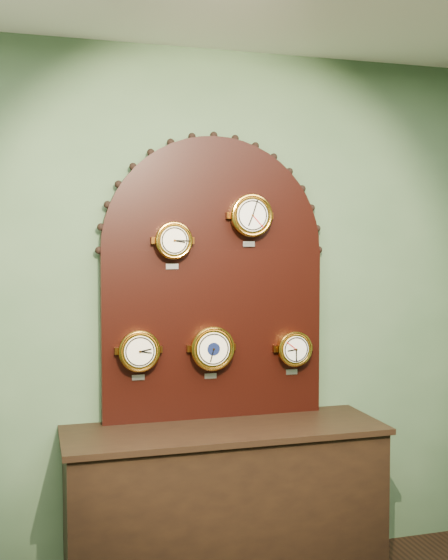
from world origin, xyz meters
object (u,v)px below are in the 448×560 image
object	(u,v)px
tide_clock	(294,349)
arabic_clock	(251,216)
shop_counter	(225,510)
hygrometer	(139,351)
barometer	(212,348)
display_board	(214,269)
roman_clock	(173,241)

from	to	relation	value
tide_clock	arabic_clock	bearing A→B (deg)	-179.79
shop_counter	hygrometer	xyz separation A→B (m)	(-0.41, 0.15, 0.82)
arabic_clock	barometer	xyz separation A→B (m)	(-0.21, -0.00, -0.70)
display_board	tide_clock	world-z (taller)	display_board
arabic_clock	tide_clock	bearing A→B (deg)	0.21
arabic_clock	barometer	distance (m)	0.73
shop_counter	roman_clock	xyz separation A→B (m)	(-0.23, 0.15, 1.38)
arabic_clock	barometer	world-z (taller)	arabic_clock
hygrometer	shop_counter	bearing A→B (deg)	-20.35
arabic_clock	tide_clock	distance (m)	0.76
barometer	hygrometer	bearing A→B (deg)	179.91
barometer	tide_clock	distance (m)	0.46
display_board	roman_clock	distance (m)	0.29
arabic_clock	barometer	bearing A→B (deg)	-179.92
hygrometer	tide_clock	size ratio (longest dim) A/B	1.09
barometer	tide_clock	world-z (taller)	barometer
hygrometer	tide_clock	bearing A→B (deg)	0.04
roman_clock	tide_clock	bearing A→B (deg)	-0.00
display_board	barometer	bearing A→B (deg)	-112.66
display_board	tide_clock	size ratio (longest dim) A/B	6.23
display_board	barometer	world-z (taller)	display_board
roman_clock	barometer	bearing A→B (deg)	-0.34
hygrometer	roman_clock	bearing A→B (deg)	0.18
tide_clock	barometer	bearing A→B (deg)	-179.85
tide_clock	hygrometer	bearing A→B (deg)	-179.96
shop_counter	arabic_clock	xyz separation A→B (m)	(0.19, 0.15, 1.51)
shop_counter	roman_clock	size ratio (longest dim) A/B	6.52
roman_clock	arabic_clock	distance (m)	0.44
display_board	tide_clock	distance (m)	0.62
display_board	barometer	distance (m)	0.42
roman_clock	hygrometer	distance (m)	0.59
roman_clock	barometer	size ratio (longest dim) A/B	0.86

